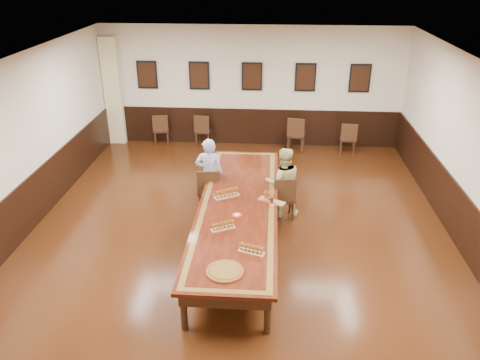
# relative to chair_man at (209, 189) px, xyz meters

# --- Properties ---
(floor) EXTENTS (8.00, 10.00, 0.02)m
(floor) POSITION_rel_chair_man_xyz_m (0.67, -1.12, -0.49)
(floor) COLOR black
(floor) RESTS_ON ground
(ceiling) EXTENTS (8.00, 10.00, 0.02)m
(ceiling) POSITION_rel_chair_man_xyz_m (0.67, -1.12, 2.73)
(ceiling) COLOR white
(ceiling) RESTS_ON floor
(wall_back) EXTENTS (8.00, 0.02, 3.20)m
(wall_back) POSITION_rel_chair_man_xyz_m (0.67, 3.89, 1.12)
(wall_back) COLOR beige
(wall_back) RESTS_ON floor
(wall_left) EXTENTS (0.02, 10.00, 3.20)m
(wall_left) POSITION_rel_chair_man_xyz_m (-3.34, -1.12, 1.12)
(wall_left) COLOR beige
(wall_left) RESTS_ON floor
(wall_right) EXTENTS (0.02, 10.00, 3.20)m
(wall_right) POSITION_rel_chair_man_xyz_m (4.68, -1.12, 1.12)
(wall_right) COLOR beige
(wall_right) RESTS_ON floor
(chair_man) EXTENTS (0.48, 0.52, 0.96)m
(chair_man) POSITION_rel_chair_man_xyz_m (0.00, 0.00, 0.00)
(chair_man) COLOR black
(chair_man) RESTS_ON floor
(chair_woman) EXTENTS (0.49, 0.53, 0.92)m
(chair_woman) POSITION_rel_chair_man_xyz_m (1.49, -0.20, -0.02)
(chair_woman) COLOR black
(chair_woman) RESTS_ON floor
(spare_chair_a) EXTENTS (0.49, 0.52, 0.88)m
(spare_chair_a) POSITION_rel_chair_man_xyz_m (-1.82, 3.65, -0.04)
(spare_chair_a) COLOR black
(spare_chair_a) RESTS_ON floor
(spare_chair_b) EXTENTS (0.48, 0.51, 0.90)m
(spare_chair_b) POSITION_rel_chair_man_xyz_m (-0.63, 3.66, -0.03)
(spare_chair_b) COLOR black
(spare_chair_b) RESTS_ON floor
(spare_chair_c) EXTENTS (0.53, 0.56, 0.96)m
(spare_chair_c) POSITION_rel_chair_man_xyz_m (1.90, 3.43, -0.00)
(spare_chair_c) COLOR black
(spare_chair_c) RESTS_ON floor
(spare_chair_d) EXTENTS (0.44, 0.47, 0.87)m
(spare_chair_d) POSITION_rel_chair_man_xyz_m (3.24, 3.33, -0.04)
(spare_chair_d) COLOR black
(spare_chair_d) RESTS_ON floor
(person_man) EXTENTS (0.58, 0.40, 1.53)m
(person_man) POSITION_rel_chair_man_xyz_m (-0.01, 0.10, 0.29)
(person_man) COLOR #4D67C1
(person_man) RESTS_ON floor
(person_woman) EXTENTS (0.79, 0.65, 1.45)m
(person_woman) POSITION_rel_chair_man_xyz_m (1.48, -0.10, 0.24)
(person_woman) COLOR #C9C27D
(person_woman) RESTS_ON floor
(pink_phone) EXTENTS (0.12, 0.15, 0.01)m
(pink_phone) POSITION_rel_chair_man_xyz_m (1.27, -1.08, 0.28)
(pink_phone) COLOR #EC4E90
(pink_phone) RESTS_ON conference_table
(curtain) EXTENTS (0.45, 0.18, 2.90)m
(curtain) POSITION_rel_chair_man_xyz_m (-3.08, 3.70, 0.97)
(curtain) COLOR beige
(curtain) RESTS_ON floor
(wainscoting) EXTENTS (8.00, 10.00, 1.00)m
(wainscoting) POSITION_rel_chair_man_xyz_m (0.67, -1.12, 0.02)
(wainscoting) COLOR black
(wainscoting) RESTS_ON floor
(conference_table) EXTENTS (1.40, 5.00, 0.76)m
(conference_table) POSITION_rel_chair_man_xyz_m (0.67, -1.12, 0.13)
(conference_table) COLOR black
(conference_table) RESTS_ON floor
(posters) EXTENTS (6.14, 0.04, 0.74)m
(posters) POSITION_rel_chair_man_xyz_m (0.67, 3.81, 1.42)
(posters) COLOR black
(posters) RESTS_ON wall_back
(flight_a) EXTENTS (0.49, 0.36, 0.18)m
(flight_a) POSITION_rel_chair_man_xyz_m (0.45, -0.86, 0.35)
(flight_a) COLOR #9D5E42
(flight_a) RESTS_ON conference_table
(flight_b) EXTENTS (0.51, 0.37, 0.19)m
(flight_b) POSITION_rel_chair_man_xyz_m (1.25, -0.98, 0.36)
(flight_b) COLOR #9D5E42
(flight_b) RESTS_ON conference_table
(flight_c) EXTENTS (0.42, 0.30, 0.15)m
(flight_c) POSITION_rel_chair_man_xyz_m (0.49, -1.98, 0.34)
(flight_c) COLOR #9D5E42
(flight_c) RESTS_ON conference_table
(flight_d) EXTENTS (0.43, 0.25, 0.15)m
(flight_d) POSITION_rel_chair_man_xyz_m (0.98, -2.61, 0.34)
(flight_d) COLOR #9D5E42
(flight_d) RESTS_ON conference_table
(red_plate_grp) EXTENTS (0.18, 0.18, 0.02)m
(red_plate_grp) POSITION_rel_chair_man_xyz_m (0.68, -1.52, 0.28)
(red_plate_grp) COLOR red
(red_plate_grp) RESTS_ON conference_table
(carved_platter) EXTENTS (0.67, 0.67, 0.04)m
(carved_platter) POSITION_rel_chair_man_xyz_m (0.64, -3.11, 0.29)
(carved_platter) COLOR #622E13
(carved_platter) RESTS_ON conference_table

